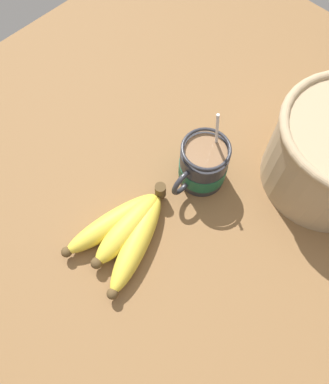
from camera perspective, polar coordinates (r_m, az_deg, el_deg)
The scene contains 3 objects.
table at distance 71.54cm, azimuth 4.99°, elevation -0.75°, with size 118.76×118.76×3.06cm.
coffee_mug at distance 67.95cm, azimuth 5.86°, elevation 4.09°, with size 12.48×8.84×17.54cm.
banana_bunch at distance 65.01cm, azimuth -5.93°, elevation -6.02°, with size 20.83×14.58×4.48cm.
Camera 1 is at (26.20, 16.82, 65.94)cm, focal length 35.00 mm.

